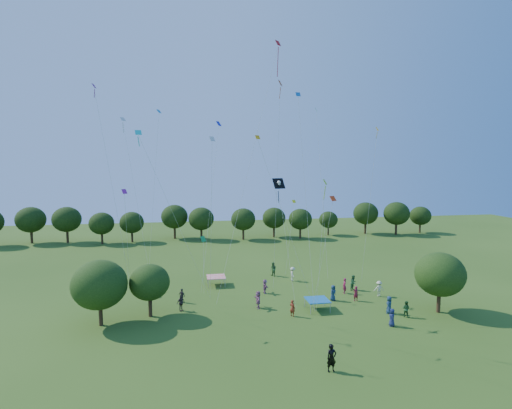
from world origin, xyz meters
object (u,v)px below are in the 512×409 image
object	(u,v)px
man_in_black	(332,358)
red_high_kite	(266,96)
tent_blue	(317,300)
near_tree_east	(440,274)
near_tree_west	(99,285)
near_tree_north	(150,282)
tent_red_stripe	(216,277)
pirate_kite	(279,186)

from	to	relation	value
man_in_black	red_high_kite	bearing A→B (deg)	89.53
tent_blue	near_tree_east	bearing A→B (deg)	-12.55
red_high_kite	near_tree_west	bearing A→B (deg)	-164.43
near_tree_west	tent_blue	world-z (taller)	near_tree_west
near_tree_west	near_tree_east	world-z (taller)	near_tree_west
man_in_black	near_tree_north	bearing A→B (deg)	130.53
near_tree_west	tent_blue	bearing A→B (deg)	1.12
near_tree_east	red_high_kite	size ratio (longest dim) A/B	0.23
tent_blue	red_high_kite	xyz separation A→B (m)	(-4.46, 4.11, 20.63)
tent_red_stripe	near_tree_west	bearing A→B (deg)	-137.33
pirate_kite	red_high_kite	bearing A→B (deg)	96.06
near_tree_north	tent_blue	bearing A→B (deg)	-3.66
man_in_black	pirate_kite	distance (m)	16.38
tent_red_stripe	red_high_kite	distance (m)	22.00
near_tree_west	near_tree_north	distance (m)	4.50
red_high_kite	tent_blue	bearing A→B (deg)	-42.61
man_in_black	red_high_kite	world-z (taller)	red_high_kite
near_tree_east	man_in_black	size ratio (longest dim) A/B	3.01
near_tree_west	near_tree_east	size ratio (longest dim) A/B	1.00
tent_blue	man_in_black	size ratio (longest dim) A/B	1.10
near_tree_east	red_high_kite	distance (m)	24.93
tent_red_stripe	tent_blue	xyz separation A→B (m)	(9.50, -9.88, 0.00)
man_in_black	tent_blue	bearing A→B (deg)	69.94
near_tree_west	near_tree_north	bearing A→B (deg)	18.90
tent_blue	red_high_kite	world-z (taller)	red_high_kite
near_tree_east	pirate_kite	size ratio (longest dim) A/B	0.50
near_tree_east	tent_blue	xyz separation A→B (m)	(-11.64, 2.59, -2.81)
tent_red_stripe	man_in_black	world-z (taller)	man_in_black
near_tree_west	red_high_kite	bearing A→B (deg)	15.57
near_tree_east	pirate_kite	xyz separation A→B (m)	(-15.66, 2.51, 8.73)
near_tree_east	tent_red_stripe	distance (m)	24.70
man_in_black	red_high_kite	distance (m)	26.02
tent_blue	pirate_kite	world-z (taller)	pirate_kite
tent_blue	pirate_kite	size ratio (longest dim) A/B	0.18
man_in_black	tent_red_stripe	bearing A→B (deg)	100.78
near_tree_north	red_high_kite	size ratio (longest dim) A/B	0.19
tent_blue	man_in_black	xyz separation A→B (m)	(-2.79, -11.61, -0.04)
near_tree_east	tent_blue	distance (m)	12.25
near_tree_north	pirate_kite	xyz separation A→B (m)	(12.39, -1.13, 9.20)
man_in_black	near_tree_east	bearing A→B (deg)	25.46
near_tree_west	red_high_kite	distance (m)	24.52
near_tree_north	pirate_kite	size ratio (longest dim) A/B	0.43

